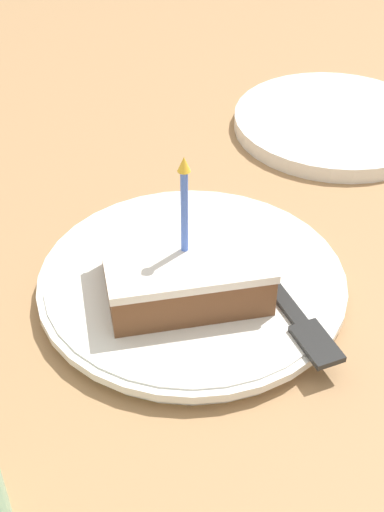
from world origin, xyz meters
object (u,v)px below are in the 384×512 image
(plate, at_px, (192,282))
(side_plate, at_px, (335,123))
(cake_slice, at_px, (185,269))
(fork, at_px, (286,304))

(plate, xyz_separation_m, side_plate, (0.24, -0.22, -0.00))
(cake_slice, xyz_separation_m, side_plate, (0.26, -0.23, -0.03))
(plate, distance_m, fork, 0.09)
(plate, bearing_deg, cake_slice, 150.05)
(cake_slice, relative_size, fork, 0.78)
(plate, xyz_separation_m, fork, (-0.05, -0.07, 0.01))
(plate, relative_size, side_plate, 1.12)
(fork, bearing_deg, side_plate, -27.19)
(fork, distance_m, side_plate, 0.33)
(fork, relative_size, side_plate, 0.71)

